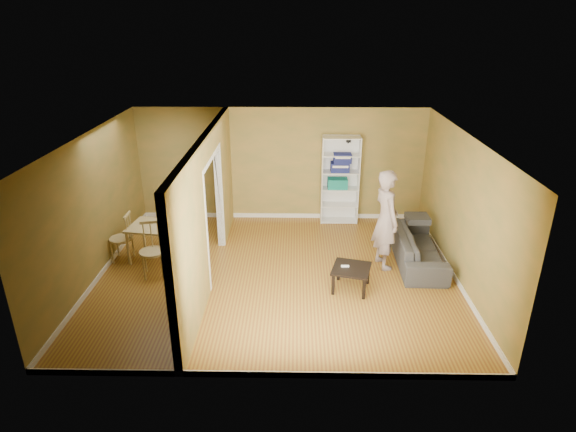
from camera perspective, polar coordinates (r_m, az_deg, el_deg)
The scene contains 15 objects.
room_shell at distance 8.42m, azimuth -1.38°, elevation 0.74°, with size 6.50×6.50×6.50m.
partition at distance 8.55m, azimuth -9.45°, elevation 0.78°, with size 0.22×5.50×2.60m, color #AE843C, non-canonical shape.
wall_speaker at distance 10.86m, azimuth 7.19°, elevation 8.96°, with size 0.10×0.10×0.10m, color black.
sofa at distance 9.59m, azimuth 15.16°, elevation -3.14°, with size 0.89×2.07×0.79m, color black.
person at distance 9.02m, azimuth 11.61°, elevation 0.56°, with size 0.64×0.81×2.24m, color slate.
bookshelf at distance 11.01m, azimuth 6.16°, elevation 4.33°, with size 0.84×0.37×2.00m.
paper_box_teal at distance 10.98m, azimuth 5.88°, elevation 3.89°, with size 0.44×0.29×0.23m, color #108A8F.
paper_box_navy_b at distance 10.86m, azimuth 6.17°, elevation 5.81°, with size 0.41×0.27×0.21m, color navy.
paper_box_navy_c at distance 10.81m, azimuth 6.47°, elevation 6.80°, with size 0.39×0.26×0.20m, color #1B2B4B.
coffee_table at distance 8.45m, azimuth 7.51°, elevation -6.46°, with size 0.63×0.63×0.42m.
game_controller at distance 8.43m, azimuth 6.77°, elevation -5.92°, with size 0.14×0.04×0.03m, color white.
dining_table at distance 9.59m, azimuth -14.96°, elevation -1.54°, with size 1.14×0.76×0.71m.
chair_left at distance 9.83m, azimuth -19.19°, elevation -2.39°, with size 0.45×0.45×0.98m, color #D7B789, non-canonical shape.
chair_near at distance 9.08m, azimuth -15.81°, elevation -3.93°, with size 0.47×0.47×1.02m, color #DAC289, non-canonical shape.
chair_far at distance 10.11m, azimuth -13.86°, elevation -0.89°, with size 0.47×0.47×1.03m, color #D5BA71, non-canonical shape.
Camera 1 is at (0.34, -7.80, 4.45)m, focal length 30.00 mm.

